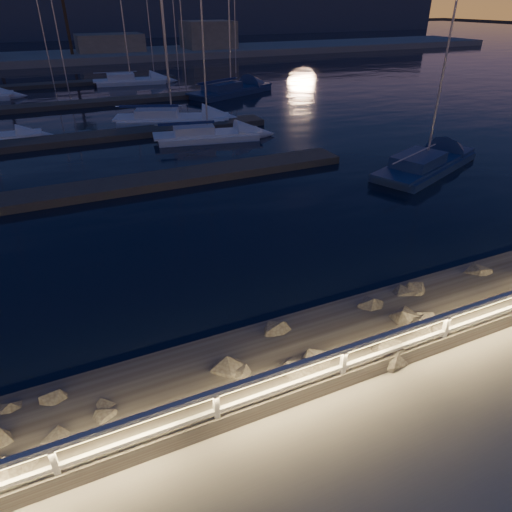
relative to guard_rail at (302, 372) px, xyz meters
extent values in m
plane|color=gray|center=(0.07, 0.00, -0.77)|extent=(400.00, 400.00, 0.00)
cube|color=gray|center=(0.07, -2.50, -0.87)|extent=(240.00, 5.00, 0.20)
cube|color=slate|center=(0.07, 1.50, -1.07)|extent=(240.00, 3.45, 1.29)
plane|color=black|center=(0.07, 80.00, -1.37)|extent=(320.00, 320.00, 0.00)
plane|color=black|center=(0.07, 0.00, -1.97)|extent=(400.00, 400.00, 0.00)
cube|color=white|center=(-4.93, 0.00, -0.27)|extent=(0.11, 0.11, 1.00)
cube|color=white|center=(-1.93, 0.00, -0.27)|extent=(0.11, 0.11, 1.00)
cube|color=white|center=(1.07, 0.00, -0.27)|extent=(0.11, 0.11, 1.00)
cube|color=white|center=(4.07, 0.00, -0.27)|extent=(0.11, 0.11, 1.00)
cube|color=white|center=(0.07, 0.00, 0.23)|extent=(44.00, 0.12, 0.12)
cube|color=white|center=(0.07, 0.00, -0.27)|extent=(44.00, 0.09, 0.09)
cube|color=#EFCC6B|center=(0.07, -0.02, 0.15)|extent=(44.00, 0.04, 0.03)
sphere|color=slate|center=(-3.98, 1.20, -0.93)|extent=(0.73, 0.73, 0.73)
sphere|color=slate|center=(-3.87, 1.92, -1.08)|extent=(0.88, 0.88, 0.88)
sphere|color=slate|center=(3.90, 1.06, -0.90)|extent=(1.00, 1.00, 1.00)
cube|color=#575048|center=(0.07, 16.00, -1.17)|extent=(22.00, 2.00, 0.40)
cube|color=#575048|center=(0.07, 26.00, -1.17)|extent=(22.00, 2.00, 0.40)
cube|color=#575048|center=(0.07, 38.00, -1.17)|extent=(22.00, 2.00, 0.40)
cube|color=#575048|center=(0.07, 50.00, -1.17)|extent=(22.00, 2.00, 0.40)
cube|color=gray|center=(0.07, 74.00, -0.97)|extent=(160.00, 14.00, 1.20)
cube|color=gray|center=(8.07, 75.00, 0.53)|extent=(10.00, 6.00, 3.00)
cube|color=gray|center=(24.07, 74.00, 1.33)|extent=(8.00, 7.00, 4.60)
cylinder|color=#493722|center=(2.07, 73.00, 4.13)|extent=(0.44, 0.44, 9.00)
cylinder|color=#493722|center=(16.07, 72.00, 5.38)|extent=(0.44, 0.44, 11.50)
cube|color=#3D465E|center=(0.07, 130.00, 3.23)|extent=(220.00, 30.00, 14.00)
cube|color=navy|center=(14.76, 12.08, -1.22)|extent=(8.01, 5.21, 0.51)
cube|color=navy|center=(14.76, 12.08, -0.90)|extent=(8.45, 5.09, 0.14)
cube|color=navy|center=(13.78, 11.68, -0.57)|extent=(3.46, 2.88, 0.60)
cylinder|color=silver|center=(14.76, 12.08, 5.80)|extent=(0.11, 0.11, 13.22)
cylinder|color=silver|center=(13.29, 11.48, -0.11)|extent=(4.44, 1.85, 0.07)
cube|color=white|center=(5.88, 22.86, -1.22)|extent=(6.88, 3.34, 0.48)
cube|color=white|center=(5.88, 22.86, -0.92)|extent=(7.36, 3.11, 0.13)
cube|color=white|center=(4.98, 23.03, -0.62)|extent=(2.82, 2.08, 0.56)
cylinder|color=silver|center=(5.88, 22.86, 4.89)|extent=(0.10, 0.10, 11.45)
cylinder|color=silver|center=(4.53, 23.11, -0.19)|extent=(4.07, 0.80, 0.07)
cube|color=white|center=(4.99, 28.41, -1.22)|extent=(8.29, 5.27, 0.53)
cube|color=white|center=(4.99, 28.41, -0.89)|extent=(8.76, 5.13, 0.14)
cube|color=white|center=(3.97, 28.81, -0.55)|extent=(3.56, 2.93, 0.62)
cylinder|color=silver|center=(4.99, 28.41, 6.04)|extent=(0.12, 0.12, 13.67)
cylinder|color=silver|center=(3.46, 29.00, -0.07)|extent=(4.62, 1.83, 0.08)
cube|color=white|center=(5.78, 48.16, -1.22)|extent=(7.58, 3.25, 0.53)
cube|color=white|center=(5.78, 48.16, -0.89)|extent=(8.15, 2.95, 0.14)
cube|color=white|center=(4.76, 48.27, -0.55)|extent=(3.05, 2.14, 0.63)
cylinder|color=silver|center=(5.78, 48.16, 5.59)|extent=(0.12, 0.12, 12.77)
cylinder|color=silver|center=(4.25, 48.33, -0.07)|extent=(4.58, 0.58, 0.08)
cube|color=navy|center=(13.54, 37.79, -1.22)|extent=(9.41, 6.50, 0.60)
cube|color=navy|center=(13.54, 37.79, -0.84)|extent=(9.90, 6.40, 0.16)
cube|color=navy|center=(12.41, 37.27, -0.46)|extent=(4.11, 3.51, 0.71)
cylinder|color=silver|center=(11.84, 37.00, 0.09)|extent=(5.13, 2.44, 0.09)
camera|label=1|loc=(-3.88, -6.13, 6.89)|focal=32.00mm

